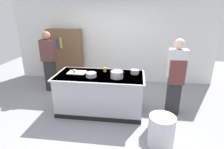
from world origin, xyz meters
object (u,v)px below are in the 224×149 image
object	(u,v)px
onion	(74,71)
sauce_pan	(135,72)
person_chef	(176,76)
person_guest	(49,60)
mixing_bowl	(91,75)
trash_bin	(161,131)
bookshelf	(66,56)
stock_pot	(117,75)
juice_cup	(105,70)

from	to	relation	value
onion	sauce_pan	bearing A→B (deg)	6.58
sauce_pan	person_chef	world-z (taller)	person_chef
onion	person_guest	bearing A→B (deg)	137.80
mixing_bowl	trash_bin	distance (m)	1.80
sauce_pan	mixing_bowl	bearing A→B (deg)	-160.38
onion	bookshelf	world-z (taller)	bookshelf
mixing_bowl	trash_bin	size ratio (longest dim) A/B	0.39
trash_bin	person_chef	bearing A→B (deg)	71.28
stock_pot	trash_bin	world-z (taller)	stock_pot
juice_cup	person_guest	size ratio (longest dim) A/B	0.06
trash_bin	bookshelf	size ratio (longest dim) A/B	0.34
trash_bin	person_chef	xyz separation A→B (m)	(0.38, 1.13, 0.63)
stock_pot	juice_cup	size ratio (longest dim) A/B	3.28
onion	person_chef	size ratio (longest dim) A/B	0.05
sauce_pan	juice_cup	distance (m)	0.70
mixing_bowl	juice_cup	xyz separation A→B (m)	(0.23, 0.39, 0.00)
stock_pot	bookshelf	distance (m)	2.70
juice_cup	person_chef	size ratio (longest dim) A/B	0.06
person_guest	juice_cup	bearing A→B (deg)	51.85
juice_cup	person_chef	bearing A→B (deg)	-4.45
stock_pot	bookshelf	world-z (taller)	bookshelf
mixing_bowl	person_chef	bearing A→B (deg)	8.35
person_chef	person_guest	distance (m)	3.42
stock_pot	sauce_pan	bearing A→B (deg)	40.08
onion	stock_pot	size ratio (longest dim) A/B	0.25
trash_bin	juice_cup	bearing A→B (deg)	133.55
trash_bin	person_chef	world-z (taller)	person_chef
person_chef	bookshelf	xyz separation A→B (m)	(-3.14, 1.69, -0.06)
bookshelf	mixing_bowl	bearing A→B (deg)	-55.89
trash_bin	person_guest	bearing A→B (deg)	145.59
juice_cup	person_guest	xyz separation A→B (m)	(-1.73, 0.75, -0.04)
sauce_pan	trash_bin	distance (m)	1.46
bookshelf	stock_pot	bearing A→B (deg)	-45.89
person_chef	onion	bearing A→B (deg)	72.38
sauce_pan	juice_cup	world-z (taller)	juice_cup
mixing_bowl	stock_pot	bearing A→B (deg)	1.71
onion	juice_cup	world-z (taller)	onion
sauce_pan	bookshelf	size ratio (longest dim) A/B	0.15
juice_cup	trash_bin	world-z (taller)	juice_cup
onion	bookshelf	bearing A→B (deg)	116.50
mixing_bowl	juice_cup	size ratio (longest dim) A/B	2.26
stock_pot	person_chef	size ratio (longest dim) A/B	0.19
bookshelf	onion	bearing A→B (deg)	-63.50
trash_bin	bookshelf	distance (m)	3.98
stock_pot	mixing_bowl	size ratio (longest dim) A/B	1.45
sauce_pan	bookshelf	distance (m)	2.77
person_guest	stock_pot	bearing A→B (deg)	46.57
person_chef	trash_bin	bearing A→B (deg)	141.29
onion	bookshelf	size ratio (longest dim) A/B	0.05
trash_bin	bookshelf	world-z (taller)	bookshelf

